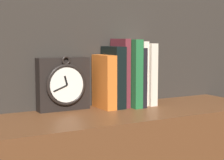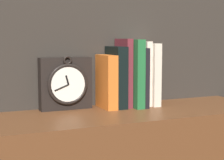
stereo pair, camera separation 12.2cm
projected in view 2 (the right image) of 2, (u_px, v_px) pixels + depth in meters
name	position (u px, v px, depth m)	size (l,w,h in m)	color
wall_back	(92.00, 12.00, 1.45)	(6.00, 0.05, 2.60)	#2D2823
clock	(66.00, 83.00, 1.37)	(0.19, 0.06, 0.20)	black
book_slot0_orange	(106.00, 82.00, 1.40)	(0.04, 0.13, 0.20)	orange
book_slot1_black	(116.00, 77.00, 1.41)	(0.04, 0.13, 0.23)	black
book_slot2_maroon	(124.00, 73.00, 1.43)	(0.02, 0.12, 0.26)	maroon
book_slot3_green	(133.00, 73.00, 1.43)	(0.03, 0.15, 0.26)	#1F6533
book_slot4_black	(139.00, 77.00, 1.44)	(0.02, 0.14, 0.22)	black
book_slot5_cream	(143.00, 73.00, 1.46)	(0.02, 0.11, 0.25)	beige
book_slot6_cream	(150.00, 74.00, 1.47)	(0.03, 0.13, 0.24)	beige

